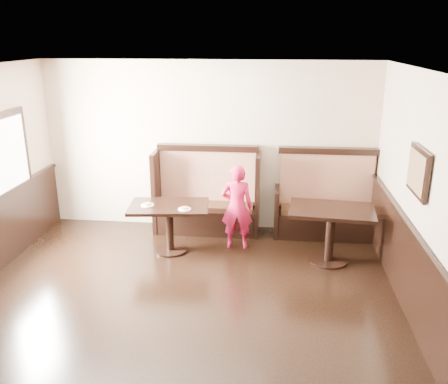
# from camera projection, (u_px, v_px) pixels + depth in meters

# --- Properties ---
(ground) EXTENTS (7.00, 7.00, 0.00)m
(ground) POSITION_uv_depth(u_px,v_px,m) (165.00, 350.00, 5.00)
(ground) COLOR black
(ground) RESTS_ON ground
(room_shell) EXTENTS (7.00, 7.00, 7.00)m
(room_shell) POSITION_uv_depth(u_px,v_px,m) (141.00, 279.00, 5.09)
(room_shell) COLOR tan
(room_shell) RESTS_ON ground
(booth_main) EXTENTS (1.75, 0.72, 1.45)m
(booth_main) POSITION_uv_depth(u_px,v_px,m) (207.00, 200.00, 7.95)
(booth_main) COLOR black
(booth_main) RESTS_ON ground
(booth_neighbor) EXTENTS (1.65, 0.72, 1.45)m
(booth_neighbor) POSITION_uv_depth(u_px,v_px,m) (325.00, 207.00, 7.76)
(booth_neighbor) COLOR black
(booth_neighbor) RESTS_ON ground
(table_main) EXTENTS (1.25, 0.85, 0.75)m
(table_main) POSITION_uv_depth(u_px,v_px,m) (169.00, 216.00, 7.13)
(table_main) COLOR black
(table_main) RESTS_ON ground
(table_neighbor) EXTENTS (1.25, 0.88, 0.83)m
(table_neighbor) POSITION_uv_depth(u_px,v_px,m) (331.00, 222.00, 6.77)
(table_neighbor) COLOR black
(table_neighbor) RESTS_ON ground
(child) EXTENTS (0.50, 0.34, 1.34)m
(child) POSITION_uv_depth(u_px,v_px,m) (237.00, 207.00, 7.23)
(child) COLOR #C1143E
(child) RESTS_ON ground
(pizza_plate_left) EXTENTS (0.19, 0.19, 0.04)m
(pizza_plate_left) POSITION_uv_depth(u_px,v_px,m) (147.00, 205.00, 7.06)
(pizza_plate_left) COLOR white
(pizza_plate_left) RESTS_ON table_main
(pizza_plate_right) EXTENTS (0.19, 0.19, 0.04)m
(pizza_plate_right) POSITION_uv_depth(u_px,v_px,m) (185.00, 209.00, 6.89)
(pizza_plate_right) COLOR white
(pizza_plate_right) RESTS_ON table_main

